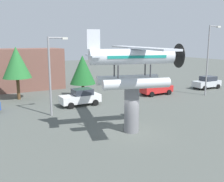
# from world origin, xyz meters

# --- Properties ---
(ground_plane) EXTENTS (140.00, 140.00, 0.00)m
(ground_plane) POSITION_xyz_m (0.00, 0.00, 0.00)
(ground_plane) COLOR #515651
(display_pedestal) EXTENTS (1.10, 1.10, 3.45)m
(display_pedestal) POSITION_xyz_m (0.00, 0.00, 1.73)
(display_pedestal) COLOR slate
(display_pedestal) RESTS_ON ground
(floatplane_monument) EXTENTS (7.17, 10.36, 4.00)m
(floatplane_monument) POSITION_xyz_m (0.13, -0.03, 5.12)
(floatplane_monument) COLOR silver
(floatplane_monument) RESTS_ON display_pedestal
(car_mid_white) EXTENTS (4.20, 2.02, 1.76)m
(car_mid_white) POSITION_xyz_m (-0.28, 9.32, 0.88)
(car_mid_white) COLOR white
(car_mid_white) RESTS_ON ground
(car_far_red) EXTENTS (4.20, 2.02, 1.76)m
(car_far_red) POSITION_xyz_m (10.22, 9.83, 0.88)
(car_far_red) COLOR red
(car_far_red) RESTS_ON ground
(car_distant_silver) EXTENTS (4.20, 2.02, 1.76)m
(car_distant_silver) POSITION_xyz_m (19.17, 9.69, 0.88)
(car_distant_silver) COLOR silver
(car_distant_silver) RESTS_ON ground
(streetlight_primary) EXTENTS (1.84, 0.28, 7.06)m
(streetlight_primary) POSITION_xyz_m (-3.84, 7.08, 4.15)
(streetlight_primary) COLOR gray
(streetlight_primary) RESTS_ON ground
(streetlight_secondary) EXTENTS (1.84, 0.28, 8.53)m
(streetlight_secondary) POSITION_xyz_m (15.49, 6.55, 4.91)
(streetlight_secondary) COLOR gray
(streetlight_secondary) RESTS_ON ground
(storefront_building) EXTENTS (14.11, 5.40, 5.64)m
(storefront_building) POSITION_xyz_m (-5.59, 22.00, 2.82)
(storefront_building) COLOR brown
(storefront_building) RESTS_ON ground
(tree_east) EXTENTS (3.20, 3.20, 6.08)m
(tree_east) POSITION_xyz_m (-5.53, 15.40, 4.27)
(tree_east) COLOR brown
(tree_east) RESTS_ON ground
(tree_center_back) EXTENTS (3.08, 3.08, 5.04)m
(tree_center_back) POSITION_xyz_m (1.54, 13.06, 3.31)
(tree_center_back) COLOR brown
(tree_center_back) RESTS_ON ground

